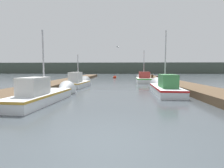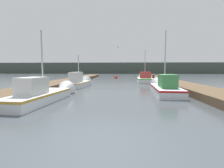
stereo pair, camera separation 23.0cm
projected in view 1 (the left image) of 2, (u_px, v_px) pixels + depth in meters
The scene contains 12 objects.
ground_plane at pixel (105, 142), 4.10m from camera, with size 200.00×200.00×0.00m.
dock_left at pixel (65, 82), 20.25m from camera, with size 2.47×40.00×0.43m.
dock_right at pixel (169, 82), 19.77m from camera, with size 2.47×40.00×0.43m.
distant_shore_ridge at pixel (118, 68), 70.91m from camera, with size 120.00×16.00×4.01m.
fishing_boat_0 at pixel (47, 94), 9.44m from camera, with size 1.85×5.93×4.09m.
fishing_boat_1 at pixel (164, 87), 12.67m from camera, with size 1.88×6.02×4.87m.
fishing_boat_2 at pixel (79, 82), 16.89m from camera, with size 1.85×4.56×3.51m.
fishing_boat_3 at pixel (143, 79), 22.77m from camera, with size 2.06×5.32×4.65m.
mooring_piling_0 at pixel (152, 78), 22.90m from camera, with size 0.35×0.35×1.02m.
mooring_piling_1 at pixel (157, 80), 19.82m from camera, with size 0.26×0.26×1.00m.
channel_buoy at pixel (115, 77), 32.11m from camera, with size 0.61×0.61×1.11m.
seagull_lead at pixel (118, 47), 17.92m from camera, with size 0.31×0.56×0.12m.
Camera 1 is at (0.32, -3.96, 1.72)m, focal length 28.00 mm.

